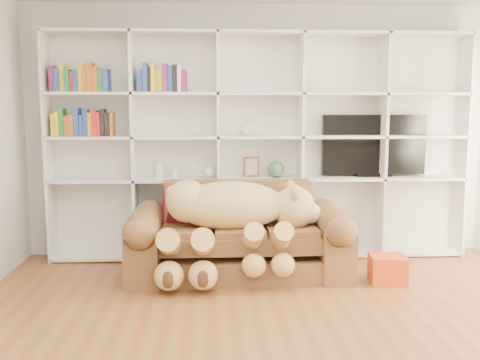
{
  "coord_description": "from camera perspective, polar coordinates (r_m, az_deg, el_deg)",
  "views": [
    {
      "loc": [
        -0.53,
        -3.34,
        1.61
      ],
      "look_at": [
        -0.25,
        1.63,
        0.93
      ],
      "focal_mm": 40.0,
      "sensor_mm": 36.0,
      "label": 1
    }
  ],
  "objects": [
    {
      "name": "bookshelf",
      "position": [
        5.72,
        -0.34,
        4.71
      ],
      "size": [
        4.43,
        0.35,
        2.4
      ],
      "color": "white",
      "rests_on": "floor"
    },
    {
      "name": "snow_globe",
      "position": [
        5.69,
        -3.32,
        0.87
      ],
      "size": [
        0.12,
        0.12,
        0.12
      ],
      "primitive_type": "sphere",
      "color": "white",
      "rests_on": "bookshelf"
    },
    {
      "name": "sofa",
      "position": [
        5.21,
        -0.12,
        -6.47
      ],
      "size": [
        2.09,
        0.9,
        0.88
      ],
      "color": "brown",
      "rests_on": "floor"
    },
    {
      "name": "shelf_vase",
      "position": [
        5.66,
        0.69,
        5.62
      ],
      "size": [
        0.21,
        0.21,
        0.17
      ],
      "primitive_type": "imported",
      "rotation": [
        0.0,
        0.0,
        -0.43
      ],
      "color": "beige",
      "rests_on": "bookshelf"
    },
    {
      "name": "tv",
      "position": [
        5.98,
        14.05,
        3.54
      ],
      "size": [
        1.13,
        0.18,
        0.67
      ],
      "color": "black",
      "rests_on": "bookshelf"
    },
    {
      "name": "picture_frame",
      "position": [
        5.7,
        1.22,
        1.42
      ],
      "size": [
        0.17,
        0.04,
        0.21
      ],
      "primitive_type": "cube",
      "rotation": [
        0.0,
        0.0,
        0.07
      ],
      "color": "brown",
      "rests_on": "bookshelf"
    },
    {
      "name": "green_vase",
      "position": [
        5.73,
        3.84,
        1.16
      ],
      "size": [
        0.18,
        0.18,
        0.18
      ],
      "primitive_type": "sphere",
      "color": "#2B543A",
      "rests_on": "bookshelf"
    },
    {
      "name": "throw_pillow",
      "position": [
        5.28,
        -6.2,
        -2.87
      ],
      "size": [
        0.44,
        0.36,
        0.41
      ],
      "primitive_type": "cube",
      "rotation": [
        -0.24,
        0.0,
        -0.44
      ],
      "color": "#540E22",
      "rests_on": "sofa"
    },
    {
      "name": "figurine_tall",
      "position": [
        5.71,
        -8.65,
        1.1
      ],
      "size": [
        0.12,
        0.12,
        0.18
      ],
      "primitive_type": "cylinder",
      "rotation": [
        0.0,
        0.0,
        0.39
      ],
      "color": "beige",
      "rests_on": "bookshelf"
    },
    {
      "name": "gift_box",
      "position": [
        5.19,
        15.45,
        -9.13
      ],
      "size": [
        0.35,
        0.33,
        0.26
      ],
      "primitive_type": "cube",
      "rotation": [
        0.0,
        0.0,
        -0.12
      ],
      "color": "#D1441B",
      "rests_on": "floor"
    },
    {
      "name": "teddy_bear",
      "position": [
        4.97,
        -0.88,
        -3.87
      ],
      "size": [
        1.55,
        0.85,
        0.9
      ],
      "rotation": [
        0.0,
        0.0,
        -0.04
      ],
      "color": "tan",
      "rests_on": "sofa"
    },
    {
      "name": "wall_back",
      "position": [
        5.87,
        1.94,
        5.21
      ],
      "size": [
        5.0,
        0.02,
        2.7
      ],
      "primitive_type": "cube",
      "color": "silver",
      "rests_on": "floor"
    },
    {
      "name": "floor",
      "position": [
        3.75,
        5.47,
        -17.73
      ],
      "size": [
        5.0,
        5.0,
        0.0
      ],
      "primitive_type": "plane",
      "color": "brown",
      "rests_on": "ground"
    },
    {
      "name": "figurine_short",
      "position": [
        5.7,
        -7.03,
        0.78
      ],
      "size": [
        0.09,
        0.09,
        0.12
      ],
      "primitive_type": "cylinder",
      "rotation": [
        0.0,
        0.0,
        -0.3
      ],
      "color": "beige",
      "rests_on": "bookshelf"
    }
  ]
}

